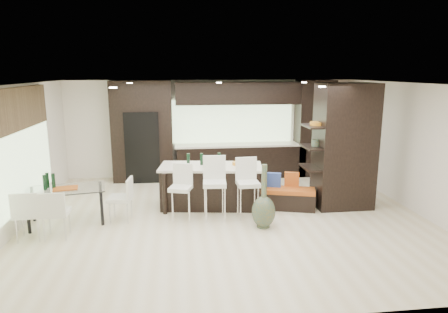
{
  "coord_description": "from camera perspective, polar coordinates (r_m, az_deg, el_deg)",
  "views": [
    {
      "loc": [
        -1.02,
        -7.68,
        2.95
      ],
      "look_at": [
        0.0,
        0.6,
        1.15
      ],
      "focal_mm": 32.0,
      "sensor_mm": 36.0,
      "label": 1
    }
  ],
  "objects": [
    {
      "name": "ground",
      "position": [
        8.29,
        0.52,
        -8.67
      ],
      "size": [
        8.0,
        8.0,
        0.0
      ],
      "primitive_type": "plane",
      "color": "beige",
      "rests_on": "ground"
    },
    {
      "name": "back_wall",
      "position": [
        11.34,
        -1.8,
        4.05
      ],
      "size": [
        8.0,
        0.02,
        2.7
      ],
      "primitive_type": "cube",
      "color": "white",
      "rests_on": "ground"
    },
    {
      "name": "left_wall",
      "position": [
        8.39,
        -27.67,
        -0.23
      ],
      "size": [
        0.02,
        7.0,
        2.7
      ],
      "primitive_type": "cube",
      "color": "white",
      "rests_on": "ground"
    },
    {
      "name": "right_wall",
      "position": [
        9.32,
        25.73,
        1.07
      ],
      "size": [
        0.02,
        7.0,
        2.7
      ],
      "primitive_type": "cube",
      "color": "white",
      "rests_on": "ground"
    },
    {
      "name": "ceiling",
      "position": [
        7.75,
        0.55,
        10.33
      ],
      "size": [
        8.0,
        7.0,
        0.02
      ],
      "primitive_type": "cube",
      "color": "white",
      "rests_on": "ground"
    },
    {
      "name": "window_left",
      "position": [
        8.56,
        -26.96,
        0.06
      ],
      "size": [
        0.04,
        3.2,
        1.9
      ],
      "primitive_type": "cube",
      "color": "#B2D199",
      "rests_on": "left_wall"
    },
    {
      "name": "window_back",
      "position": [
        11.35,
        1.24,
        5.08
      ],
      "size": [
        3.4,
        0.04,
        1.2
      ],
      "primitive_type": "cube",
      "color": "#B2D199",
      "rests_on": "back_wall"
    },
    {
      "name": "stone_accent",
      "position": [
        8.43,
        -27.35,
        6.06
      ],
      "size": [
        0.08,
        3.0,
        0.8
      ],
      "primitive_type": "cube",
      "color": "brown",
      "rests_on": "left_wall"
    },
    {
      "name": "ceiling_spots",
      "position": [
        8.0,
        0.31,
        10.24
      ],
      "size": [
        4.0,
        3.0,
        0.02
      ],
      "primitive_type": "cube",
      "color": "white",
      "rests_on": "ceiling"
    },
    {
      "name": "back_cabinetry",
      "position": [
        11.07,
        0.94,
        3.86
      ],
      "size": [
        6.8,
        0.68,
        2.7
      ],
      "primitive_type": "cube",
      "color": "black",
      "rests_on": "ground"
    },
    {
      "name": "refrigerator",
      "position": [
        11.02,
        -11.49,
        1.47
      ],
      "size": [
        0.9,
        0.68,
        1.9
      ],
      "primitive_type": "cube",
      "color": "black",
      "rests_on": "ground"
    },
    {
      "name": "partition_column",
      "position": [
        9.0,
        16.83,
        1.41
      ],
      "size": [
        1.2,
        0.8,
        2.7
      ],
      "primitive_type": "cube",
      "color": "black",
      "rests_on": "ground"
    },
    {
      "name": "kitchen_island",
      "position": [
        8.82,
        -1.87,
        -4.24
      ],
      "size": [
        2.32,
        1.25,
        0.92
      ],
      "primitive_type": "cube",
      "rotation": [
        0.0,
        0.0,
        -0.14
      ],
      "color": "black",
      "rests_on": "ground"
    },
    {
      "name": "stool_left",
      "position": [
        8.04,
        -6.2,
        -5.95
      ],
      "size": [
        0.51,
        0.51,
        0.91
      ],
      "primitive_type": "cube",
      "rotation": [
        0.0,
        0.0,
        -0.31
      ],
      "color": "silver",
      "rests_on": "ground"
    },
    {
      "name": "stool_mid",
      "position": [
        8.04,
        -1.35,
        -5.46
      ],
      "size": [
        0.49,
        0.49,
        1.03
      ],
      "primitive_type": "cube",
      "rotation": [
        0.0,
        0.0,
        -0.08
      ],
      "color": "silver",
      "rests_on": "ground"
    },
    {
      "name": "stool_right",
      "position": [
        8.14,
        3.42,
        -5.4
      ],
      "size": [
        0.45,
        0.45,
        0.99
      ],
      "primitive_type": "cube",
      "rotation": [
        0.0,
        0.0,
        0.04
      ],
      "color": "silver",
      "rests_on": "ground"
    },
    {
      "name": "bench",
      "position": [
        8.82,
        9.02,
        -5.95
      ],
      "size": [
        1.27,
        0.77,
        0.46
      ],
      "primitive_type": "cube",
      "rotation": [
        0.0,
        0.0,
        -0.28
      ],
      "color": "black",
      "rests_on": "ground"
    },
    {
      "name": "floor_vase",
      "position": [
        7.63,
        5.72,
        -5.68
      ],
      "size": [
        0.46,
        0.46,
        1.24
      ],
      "primitive_type": null,
      "rotation": [
        0.0,
        0.0,
        0.01
      ],
      "color": "#44513A",
      "rests_on": "ground"
    },
    {
      "name": "dining_table",
      "position": [
        8.46,
        -21.52,
        -6.59
      ],
      "size": [
        1.59,
        1.08,
        0.7
      ],
      "primitive_type": "cube",
      "rotation": [
        0.0,
        0.0,
        0.19
      ],
      "color": "white",
      "rests_on": "ground"
    },
    {
      "name": "chair_near",
      "position": [
        7.79,
        -22.84,
        -7.81
      ],
      "size": [
        0.46,
        0.46,
        0.83
      ],
      "primitive_type": "cube",
      "rotation": [
        0.0,
        0.0,
        0.02
      ],
      "color": "silver",
      "rests_on": "ground"
    },
    {
      "name": "chair_far",
      "position": [
        7.92,
        -26.04,
        -7.72
      ],
      "size": [
        0.48,
        0.48,
        0.84
      ],
      "primitive_type": "cube",
      "rotation": [
        0.0,
        0.0,
        0.06
      ],
      "color": "silver",
      "rests_on": "ground"
    },
    {
      "name": "chair_end",
      "position": [
        8.25,
        -14.59,
        -6.21
      ],
      "size": [
        0.48,
        0.48,
        0.81
      ],
      "primitive_type": "cube",
      "rotation": [
        0.0,
        0.0,
        1.46
      ],
      "color": "silver",
      "rests_on": "ground"
    }
  ]
}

